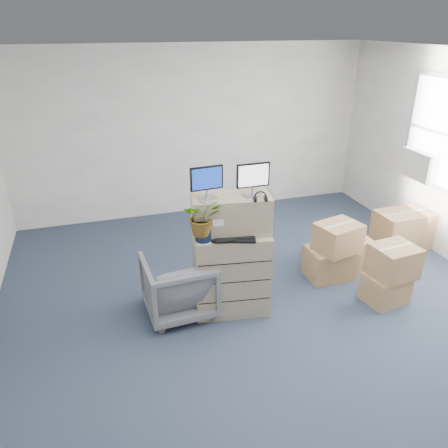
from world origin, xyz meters
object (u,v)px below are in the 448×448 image
Objects in this scene: potted_plant at (203,221)px; filing_cabinet_lower at (231,272)px; monitor_left at (207,181)px; keyboard at (233,238)px; water_bottle at (238,220)px; office_chair at (179,283)px; monitor_right at (253,178)px.

filing_cabinet_lower is at bearing 16.81° from potted_plant.
filing_cabinet_lower is 1.14m from monitor_left.
keyboard is at bearing -91.39° from filing_cabinet_lower.
monitor_left is 1.36× the size of water_bottle.
keyboard is 0.87m from office_chair.
water_bottle is 1.00m from office_chair.
potted_plant is (-0.57, -0.08, -0.39)m from monitor_right.
monitor_left is 0.71× the size of potted_plant.
office_chair is (-0.57, 0.25, -0.61)m from keyboard.
potted_plant reaches higher than filing_cabinet_lower.
office_chair is (-0.60, 0.10, -0.10)m from filing_cabinet_lower.
monitor_right is at bearing 8.38° from potted_plant.
office_chair is (-0.34, 0.06, -1.21)m from monitor_left.
keyboard is at bearing -7.82° from potted_plant.
water_bottle is at bearing -6.34° from monitor_left.
monitor_left is at bearing 157.16° from keyboard.
monitor_left is 0.68m from keyboard.
monitor_left reaches higher than keyboard.
office_chair is (-0.25, 0.21, -0.83)m from potted_plant.
monitor_left is 0.42m from potted_plant.
keyboard is (-0.25, -0.13, -0.61)m from monitor_right.
filing_cabinet_lower is at bearing -15.45° from monitor_left.
potted_plant is at bearing -125.16° from monitor_left.
potted_plant is (-0.09, -0.15, -0.38)m from monitor_left.
monitor_left is 0.98× the size of monitor_right.
monitor_right is 0.73× the size of potted_plant.
filing_cabinet_lower is 2.76× the size of monitor_left.
potted_plant reaches higher than water_bottle.
office_chair is (-0.69, 0.07, -0.73)m from water_bottle.
monitor_left is at bearing 167.33° from office_chair.
filing_cabinet_lower reaches higher than office_chair.
water_bottle is at bearing 18.23° from potted_plant.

